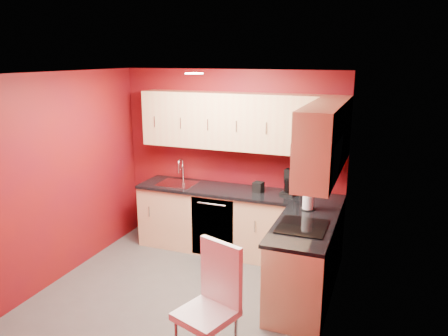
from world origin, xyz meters
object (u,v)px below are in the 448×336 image
Objects in this scene: paper_towel at (308,197)px; sink at (178,181)px; coffee_maker at (290,182)px; dining_chair at (206,308)px; microwave at (317,159)px; napkin_holder at (258,187)px.

sink is at bearing 167.35° from paper_towel.
dining_chair is (-0.20, -2.34, -0.52)m from coffee_maker.
napkin_holder is at bearing 131.43° from microwave.
dining_chair is at bearing -58.23° from sink.
coffee_maker is at bearing 7.83° from napkin_holder.
microwave reaches higher than sink.
sink is 2.69m from dining_chair.
sink is at bearing -165.12° from coffee_maker.
coffee_maker is at bearing 2.87° from sink.
coffee_maker is at bearing 114.56° from microwave.
coffee_maker is 0.61m from paper_towel.
dining_chair is (-0.69, -1.26, -1.11)m from microwave.
sink is 1.64× the size of coffee_maker.
dining_chair is at bearing -118.89° from microwave.
coffee_maker reaches higher than napkin_holder.
coffee_maker is (1.60, 0.08, 0.12)m from sink.
microwave reaches higher than paper_towel.
paper_towel is 1.97m from dining_chair.
paper_towel is (1.93, -0.43, 0.11)m from sink.
microwave is 1.53m from napkin_holder.
dining_chair is at bearing -106.16° from paper_towel.
paper_towel reaches higher than napkin_holder.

